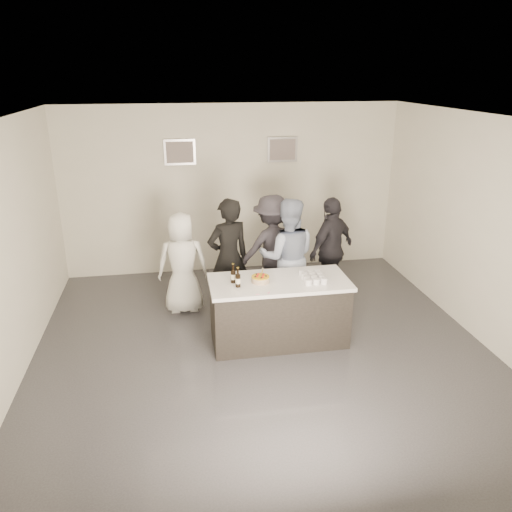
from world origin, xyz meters
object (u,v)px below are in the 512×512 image
object	(u,v)px
person_main_black	(228,258)
person_main_blue	(288,257)
person_guest_left	(182,263)
person_guest_right	(331,249)
person_guest_back	(272,248)
bar_counter	(279,311)
cake	(260,279)
beer_bottle_a	(233,273)
beer_bottle_b	(238,277)

from	to	relation	value
person_main_black	person_main_blue	xyz separation A→B (m)	(0.88, -0.08, -0.01)
person_guest_left	person_guest_right	size ratio (longest dim) A/B	0.92
person_guest_right	person_guest_back	distance (m)	0.94
bar_counter	person_main_black	distance (m)	1.18
cake	beer_bottle_a	xyz separation A→B (m)	(-0.35, 0.04, 0.09)
beer_bottle_a	beer_bottle_b	bearing A→B (deg)	-73.52
beer_bottle_b	person_guest_right	world-z (taller)	person_guest_right
person_main_blue	person_guest_left	world-z (taller)	person_main_blue
beer_bottle_a	person_main_black	world-z (taller)	person_main_black
person_main_blue	person_guest_back	distance (m)	0.57
bar_counter	person_guest_right	xyz separation A→B (m)	(1.10, 1.19, 0.40)
bar_counter	person_guest_left	distance (m)	1.73
person_guest_left	person_guest_back	xyz separation A→B (m)	(1.43, 0.24, 0.08)
person_guest_back	person_guest_left	bearing A→B (deg)	-2.65
bar_counter	cake	size ratio (longest dim) A/B	7.83
beer_bottle_b	person_main_black	xyz separation A→B (m)	(0.00, 1.05, -0.12)
cake	beer_bottle_b	distance (m)	0.34
beer_bottle_a	person_guest_right	bearing A→B (deg)	34.01
cake	person_guest_left	bearing A→B (deg)	130.04
bar_counter	beer_bottle_a	world-z (taller)	beer_bottle_a
person_guest_back	bar_counter	bearing A→B (deg)	70.26
beer_bottle_a	person_guest_back	size ratio (longest dim) A/B	0.15
person_main_blue	person_guest_left	xyz separation A→B (m)	(-1.55, 0.31, -0.12)
person_main_black	person_guest_right	xyz separation A→B (m)	(1.67, 0.26, -0.06)
person_main_black	person_main_blue	world-z (taller)	person_main_black
beer_bottle_a	person_main_blue	world-z (taller)	person_main_blue
person_guest_right	cake	bearing A→B (deg)	6.35
beer_bottle_a	person_guest_left	bearing A→B (deg)	119.19
bar_counter	person_guest_right	size ratio (longest dim) A/B	1.10
bar_counter	cake	bearing A→B (deg)	-177.85
person_guest_left	beer_bottle_a	bearing A→B (deg)	119.92
person_guest_right	beer_bottle_a	bearing A→B (deg)	-1.05
beer_bottle_a	person_guest_left	distance (m)	1.32
person_main_black	person_guest_back	world-z (taller)	person_main_black
beer_bottle_a	beer_bottle_b	world-z (taller)	same
cake	person_main_blue	world-z (taller)	person_main_blue
bar_counter	beer_bottle_a	xyz separation A→B (m)	(-0.61, 0.03, 0.58)
beer_bottle_b	person_guest_left	xyz separation A→B (m)	(-0.67, 1.27, -0.25)
person_main_blue	person_guest_right	xyz separation A→B (m)	(0.79, 0.34, -0.05)
cake	person_guest_right	size ratio (longest dim) A/B	0.14
person_guest_left	person_guest_right	distance (m)	2.34
person_main_blue	person_guest_back	bearing A→B (deg)	-67.18
beer_bottle_a	beer_bottle_b	xyz separation A→B (m)	(0.04, -0.15, 0.00)
cake	person_guest_right	world-z (taller)	person_guest_right
person_main_blue	person_guest_right	size ratio (longest dim) A/B	1.06
beer_bottle_b	person_guest_right	bearing A→B (deg)	37.92
person_guest_back	person_main_black	bearing A→B (deg)	19.72
beer_bottle_b	cake	bearing A→B (deg)	18.22
beer_bottle_b	person_main_black	world-z (taller)	person_main_black
bar_counter	person_guest_left	world-z (taller)	person_guest_left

